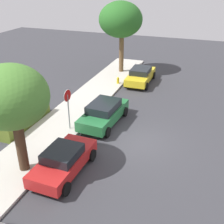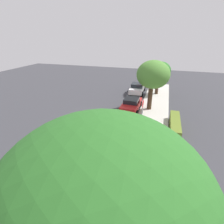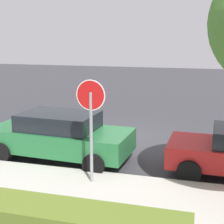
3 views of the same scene
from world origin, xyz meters
name	(u,v)px [view 2 (image 2 of 3)]	position (x,y,z in m)	size (l,w,h in m)	color
ground_plane	(95,122)	(0.00, 0.00, 0.00)	(60.00, 60.00, 0.00)	#38383D
sidewalk_curb	(150,129)	(0.00, 5.31, 0.07)	(32.00, 3.09, 0.14)	beige
stop_sign	(142,109)	(-0.21, 4.46, 1.88)	(0.75, 0.08, 2.74)	gray
parked_car_green	(119,126)	(1.40, 2.79, 0.76)	(4.50, 2.25, 1.47)	#236B38
parked_car_red	(131,104)	(-3.98, 2.79, 0.70)	(4.09, 2.05, 1.36)	red
parked_car_yellow	(65,210)	(9.51, 2.46, 0.71)	(4.44, 2.05, 1.37)	yellow
parked_car_white	(137,88)	(-10.32, 2.42, 0.75)	(4.10, 2.03, 1.48)	white
street_tree_near_corner	(103,202)	(11.85, 5.15, 4.98)	(4.04, 4.04, 6.66)	brown
street_tree_mid_block	(160,71)	(-10.52, 5.31, 3.34)	(2.81, 2.81, 4.55)	#422D1E
street_tree_far	(153,75)	(-4.54, 4.83, 3.96)	(3.43, 3.43, 5.47)	#422D1E
fire_hydrant	(110,203)	(8.36, 4.19, 0.36)	(0.30, 0.22, 0.72)	gold
front_yard_hedge	(175,125)	(-0.63, 7.35, 0.48)	(4.38, 0.82, 0.97)	olive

